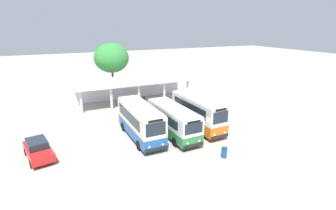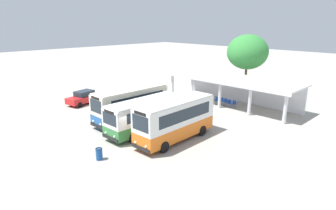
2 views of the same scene
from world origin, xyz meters
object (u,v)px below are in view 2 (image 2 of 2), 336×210
Objects in this scene: waiting_chair_fourth_seat at (229,102)px; waiting_chair_fifth_seat at (234,103)px; waiting_chair_end_by_column at (217,100)px; city_bus_middle_cream at (175,119)px; city_bus_nearest_orange at (131,103)px; waiting_chair_second_from_end at (221,100)px; waiting_chair_middle_seat at (225,101)px; parked_car_flank at (84,97)px; litter_bin_apron at (99,154)px; city_bus_second_in_row at (146,114)px.

waiting_chair_fifth_seat is (0.61, 0.07, 0.00)m from waiting_chair_fourth_seat.
waiting_chair_end_by_column is 1.00× the size of waiting_chair_fifth_seat.
city_bus_middle_cream reaches higher than waiting_chair_end_by_column.
city_bus_middle_cream reaches higher than waiting_chair_fourth_seat.
waiting_chair_second_from_end is at bearing 76.67° from city_bus_nearest_orange.
waiting_chair_middle_seat is (-3.11, 11.84, -1.40)m from city_bus_middle_cream.
city_bus_middle_cream is 9.20× the size of waiting_chair_fifth_seat.
city_bus_middle_cream is at bearing -69.79° from waiting_chair_end_by_column.
waiting_chair_end_by_column is at bearing 45.84° from parked_car_flank.
litter_bin_apron is (0.54, -18.39, -0.07)m from waiting_chair_fifth_seat.
waiting_chair_fifth_seat is (4.57, 11.52, -1.34)m from city_bus_nearest_orange.
litter_bin_apron is (1.76, -18.40, -0.07)m from waiting_chair_middle_seat.
city_bus_middle_cream is at bearing -78.00° from waiting_chair_fourth_seat.
waiting_chair_fourth_seat is 18.35m from litter_bin_apron.
city_bus_second_in_row reaches higher than waiting_chair_second_from_end.
parked_car_flank is 5.05× the size of waiting_chair_fourth_seat.
waiting_chair_second_from_end is 0.61m from waiting_chair_middle_seat.
city_bus_nearest_orange is 9.41× the size of waiting_chair_end_by_column.
waiting_chair_second_from_end is at bearing 92.26° from city_bus_second_in_row.
parked_car_flank is at bearing -134.16° from waiting_chair_end_by_column.
city_bus_second_in_row is at bearing -2.47° from parked_car_flank.
waiting_chair_middle_seat is (0.61, -0.03, 0.00)m from waiting_chair_second_from_end.
city_bus_middle_cream is 12.10m from waiting_chair_fourth_seat.
waiting_chair_fifth_seat is (2.43, 0.08, 0.00)m from waiting_chair_end_by_column.
parked_car_flank is at bearing 179.80° from city_bus_middle_cream.
waiting_chair_second_from_end and waiting_chair_fifth_seat have the same top height.
waiting_chair_end_by_column is at bearing 99.24° from litter_bin_apron.
city_bus_nearest_orange is at bearing -103.33° from waiting_chair_second_from_end.
waiting_chair_end_by_column is at bearing 110.21° from city_bus_middle_cream.
city_bus_nearest_orange is 1.02× the size of city_bus_middle_cream.
waiting_chair_middle_seat is (3.35, 11.53, -1.34)m from city_bus_nearest_orange.
city_bus_middle_cream is 6.85m from litter_bin_apron.
litter_bin_apron reaches higher than waiting_chair_fifth_seat.
parked_car_flank reaches higher than waiting_chair_second_from_end.
waiting_chair_second_from_end is 18.59m from litter_bin_apron.
waiting_chair_end_by_column and waiting_chair_middle_seat have the same top height.
waiting_chair_end_by_column and waiting_chair_fourth_seat have the same top height.
waiting_chair_end_by_column is 0.62m from waiting_chair_second_from_end.
city_bus_middle_cream reaches higher than city_bus_second_in_row.
city_bus_middle_cream is 8.80× the size of litter_bin_apron.
waiting_chair_fifth_seat is at bearing 99.08° from city_bus_middle_cream.
waiting_chair_fourth_seat is at bearing -173.22° from waiting_chair_fifth_seat.
waiting_chair_second_from_end is at bearing 107.37° from city_bus_middle_cream.
city_bus_second_in_row is at bearing -93.41° from waiting_chair_fourth_seat.
waiting_chair_second_from_end is 1.00× the size of waiting_chair_fourth_seat.
waiting_chair_middle_seat is at bearing 179.31° from waiting_chair_fifth_seat.
waiting_chair_second_from_end is (2.74, 11.57, -1.34)m from city_bus_nearest_orange.
parked_car_flank is at bearing 155.23° from litter_bin_apron.
waiting_chair_fourth_seat is (0.73, 12.24, -1.16)m from city_bus_second_in_row.
city_bus_nearest_orange reaches higher than waiting_chair_fourth_seat.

